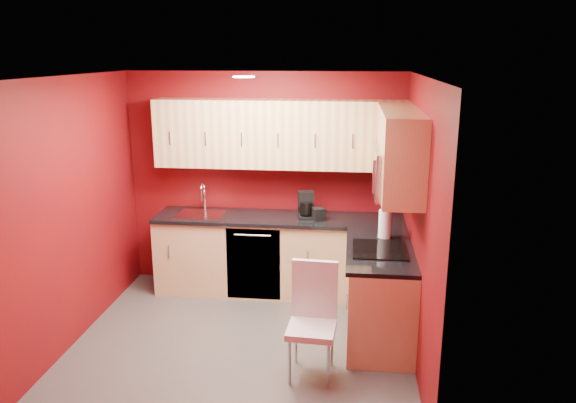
% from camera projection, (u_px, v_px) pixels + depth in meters
% --- Properties ---
extents(floor, '(3.20, 3.20, 0.00)m').
position_uv_depth(floor, '(243.00, 341.00, 5.43)').
color(floor, '#464341').
rests_on(floor, ground).
extents(ceiling, '(3.20, 3.20, 0.00)m').
position_uv_depth(ceiling, '(237.00, 76.00, 4.78)').
color(ceiling, white).
rests_on(ceiling, wall_back).
extents(wall_back, '(3.20, 0.00, 3.20)m').
position_uv_depth(wall_back, '(265.00, 181.00, 6.55)').
color(wall_back, '#6B0A0A').
rests_on(wall_back, floor).
extents(wall_front, '(3.20, 0.00, 3.20)m').
position_uv_depth(wall_front, '(195.00, 281.00, 3.67)').
color(wall_front, '#6B0A0A').
rests_on(wall_front, floor).
extents(wall_left, '(0.00, 3.00, 3.00)m').
position_uv_depth(wall_left, '(73.00, 211.00, 5.28)').
color(wall_left, '#6B0A0A').
rests_on(wall_left, floor).
extents(wall_right, '(0.00, 3.00, 3.00)m').
position_uv_depth(wall_right, '(419.00, 223.00, 4.93)').
color(wall_right, '#6B0A0A').
rests_on(wall_right, floor).
extents(base_cabinets_back, '(2.80, 0.60, 0.87)m').
position_uv_depth(base_cabinets_back, '(279.00, 256.00, 6.44)').
color(base_cabinets_back, '#DBAF7D').
rests_on(base_cabinets_back, floor).
extents(base_cabinets_right, '(0.60, 1.30, 0.87)m').
position_uv_depth(base_cabinets_right, '(379.00, 295.00, 5.41)').
color(base_cabinets_right, '#DBAF7D').
rests_on(base_cabinets_right, floor).
extents(countertop_back, '(2.80, 0.63, 0.04)m').
position_uv_depth(countertop_back, '(279.00, 218.00, 6.31)').
color(countertop_back, black).
rests_on(countertop_back, base_cabinets_back).
extents(countertop_right, '(0.63, 1.27, 0.04)m').
position_uv_depth(countertop_right, '(380.00, 251.00, 5.28)').
color(countertop_right, black).
rests_on(countertop_right, base_cabinets_right).
extents(upper_cabinets_back, '(2.80, 0.35, 0.75)m').
position_uv_depth(upper_cabinets_back, '(280.00, 134.00, 6.21)').
color(upper_cabinets_back, '#EBCF85').
rests_on(upper_cabinets_back, wall_back).
extents(upper_cabinets_right, '(0.35, 1.55, 0.75)m').
position_uv_depth(upper_cabinets_right, '(399.00, 143.00, 5.21)').
color(upper_cabinets_right, '#EBCF85').
rests_on(upper_cabinets_right, wall_right).
extents(microwave, '(0.42, 0.76, 0.42)m').
position_uv_depth(microwave, '(396.00, 172.00, 5.04)').
color(microwave, silver).
rests_on(microwave, upper_cabinets_right).
extents(cooktop, '(0.50, 0.55, 0.01)m').
position_uv_depth(cooktop, '(380.00, 250.00, 5.24)').
color(cooktop, black).
rests_on(cooktop, countertop_right).
extents(sink, '(0.52, 0.42, 0.35)m').
position_uv_depth(sink, '(201.00, 211.00, 6.42)').
color(sink, silver).
rests_on(sink, countertop_back).
extents(dishwasher_front, '(0.60, 0.02, 0.82)m').
position_uv_depth(dishwasher_front, '(253.00, 264.00, 6.19)').
color(dishwasher_front, black).
rests_on(dishwasher_front, base_cabinets_back).
extents(downlight, '(0.20, 0.20, 0.01)m').
position_uv_depth(downlight, '(244.00, 77.00, 5.08)').
color(downlight, white).
rests_on(downlight, ceiling).
extents(coffee_maker, '(0.22, 0.27, 0.29)m').
position_uv_depth(coffee_maker, '(307.00, 205.00, 6.24)').
color(coffee_maker, black).
rests_on(coffee_maker, countertop_back).
extents(napkin_holder, '(0.16, 0.16, 0.14)m').
position_uv_depth(napkin_holder, '(319.00, 214.00, 6.17)').
color(napkin_holder, black).
rests_on(napkin_holder, countertop_back).
extents(paper_towel, '(0.21, 0.21, 0.29)m').
position_uv_depth(paper_towel, '(385.00, 224.00, 5.54)').
color(paper_towel, white).
rests_on(paper_towel, countertop_right).
extents(dining_chair, '(0.42, 0.44, 0.98)m').
position_uv_depth(dining_chair, '(312.00, 323.00, 4.73)').
color(dining_chair, silver).
rests_on(dining_chair, floor).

